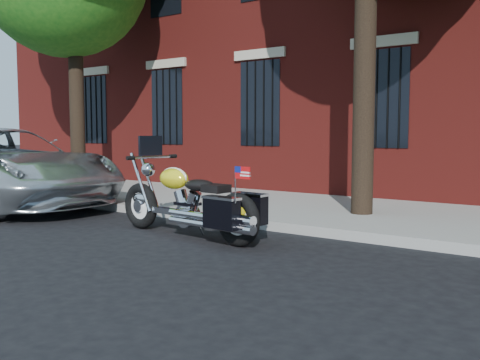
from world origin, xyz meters
The scene contains 4 objects.
ground centered at (0.00, 0.00, 0.00)m, with size 120.00×120.00×0.00m, color black.
curb centered at (0.00, 1.38, 0.07)m, with size 40.00×0.16×0.15m, color gray.
sidewalk centered at (0.00, 3.26, 0.07)m, with size 40.00×3.60×0.15m, color gray.
motorcycle centered at (-0.91, 0.16, 0.49)m, with size 2.85×0.98×1.46m.
Camera 1 is at (4.04, -5.56, 1.50)m, focal length 40.00 mm.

